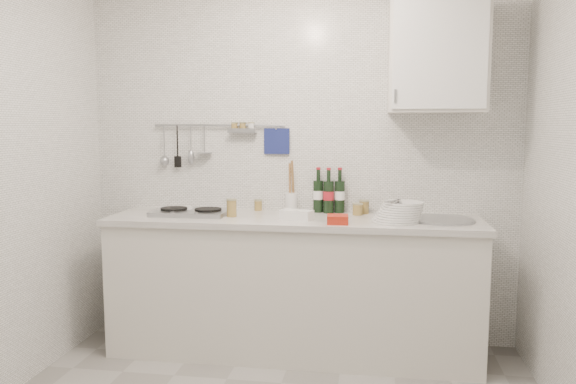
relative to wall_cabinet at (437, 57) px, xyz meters
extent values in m
cube|color=silver|center=(-0.90, 0.18, -0.70)|extent=(3.00, 0.02, 2.50)
cube|color=beige|center=(-0.90, -0.12, -1.51)|extent=(2.40, 0.60, 0.88)
cube|color=silver|center=(-0.90, -0.12, -1.05)|extent=(2.44, 0.64, 0.04)
cube|color=black|center=(-0.90, -0.10, -1.90)|extent=(2.34, 0.52, 0.10)
cube|color=#93969B|center=(-1.60, -0.12, -1.01)|extent=(0.50, 0.32, 0.03)
cylinder|color=black|center=(-1.72, -0.12, -0.99)|extent=(0.18, 0.18, 0.01)
cylinder|color=black|center=(-1.48, -0.12, -0.99)|extent=(0.18, 0.18, 0.01)
cylinder|color=#93969B|center=(0.05, -0.12, -1.02)|extent=(0.40, 0.40, 0.02)
cylinder|color=#93969B|center=(0.05, -0.12, -1.08)|extent=(0.34, 0.34, 0.10)
cylinder|color=#93969B|center=(-1.47, 0.15, -0.43)|extent=(0.95, 0.02, 0.02)
cube|color=navy|center=(-1.06, 0.17, -0.54)|extent=(0.18, 0.02, 0.18)
cube|color=beige|center=(0.00, 0.01, 0.00)|extent=(0.60, 0.35, 0.70)
cube|color=white|center=(0.00, -0.18, 0.00)|extent=(0.56, 0.01, 0.66)
cylinder|color=#93969B|center=(-0.26, -0.19, -0.25)|extent=(0.01, 0.01, 0.08)
cylinder|color=#5157B9|center=(-1.73, -0.06, -1.02)|extent=(0.23, 0.23, 0.01)
cylinder|color=#5157B9|center=(-1.73, -0.06, -1.01)|extent=(0.23, 0.23, 0.01)
cylinder|color=#5157B9|center=(-1.72, -0.05, -1.00)|extent=(0.22, 0.22, 0.01)
cylinder|color=white|center=(-0.24, -0.20, -1.02)|extent=(0.30, 0.30, 0.01)
cylinder|color=white|center=(-0.23, -0.20, -1.01)|extent=(0.29, 0.29, 0.01)
cylinder|color=white|center=(-0.23, -0.19, -1.00)|extent=(0.28, 0.28, 0.01)
cylinder|color=white|center=(-0.22, -0.19, -0.98)|extent=(0.28, 0.28, 0.01)
cylinder|color=white|center=(-0.22, -0.18, -0.97)|extent=(0.27, 0.27, 0.01)
cylinder|color=white|center=(-0.21, -0.18, -0.95)|extent=(0.27, 0.27, 0.01)
cylinder|color=white|center=(-0.20, -0.18, -0.94)|extent=(0.26, 0.26, 0.01)
cylinder|color=white|center=(-0.20, -0.17, -0.93)|extent=(0.25, 0.25, 0.01)
cylinder|color=white|center=(-0.19, -0.17, -0.91)|extent=(0.25, 0.25, 0.01)
cube|color=white|center=(-0.87, -0.21, -1.00)|extent=(0.22, 0.16, 0.06)
cube|color=red|center=(-0.59, -0.32, -1.00)|extent=(0.14, 0.14, 0.05)
cylinder|color=white|center=(-0.95, 0.13, -0.96)|extent=(0.09, 0.09, 0.13)
cylinder|color=olive|center=(-0.94, 0.13, -0.80)|extent=(0.02, 0.06, 0.26)
cylinder|color=olive|center=(-0.96, 0.14, -0.81)|extent=(0.03, 0.05, 0.24)
cylinder|color=olive|center=(-1.19, 0.13, -1.00)|extent=(0.05, 0.05, 0.07)
cylinder|color=tan|center=(-1.19, 0.13, -0.96)|extent=(0.06, 0.06, 0.01)
cylinder|color=olive|center=(-0.44, 0.11, -0.99)|extent=(0.06, 0.06, 0.08)
cylinder|color=tan|center=(-0.44, 0.11, -0.94)|extent=(0.07, 0.07, 0.01)
cylinder|color=olive|center=(-0.49, 0.04, -0.99)|extent=(0.07, 0.07, 0.07)
cylinder|color=tan|center=(-0.49, 0.04, -0.95)|extent=(0.07, 0.07, 0.01)
cylinder|color=olive|center=(-1.31, -0.16, -0.98)|extent=(0.06, 0.06, 0.11)
cylinder|color=tan|center=(-1.31, -0.16, -0.92)|extent=(0.07, 0.07, 0.01)
camera|label=1|loc=(-0.37, -3.72, -0.43)|focal=35.00mm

